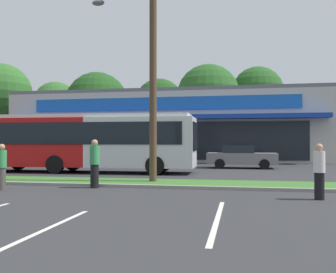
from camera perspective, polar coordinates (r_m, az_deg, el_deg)
grass_median at (r=16.46m, az=-12.25°, el=-6.63°), size 56.00×2.20×0.12m
curb_lip at (r=15.35m, az=-14.05°, el=-7.06°), size 56.00×0.24×0.12m
parking_stripe_2 at (r=7.77m, az=-19.48°, el=-13.73°), size 0.12×4.80×0.01m
parking_stripe_3 at (r=8.81m, az=7.44°, el=-12.21°), size 0.12×4.80×0.01m
storefront_building at (r=37.70m, az=0.76°, el=1.41°), size 28.42×13.40×6.32m
tree_far_left at (r=53.59m, az=-23.79°, el=5.99°), size 7.62×7.62×11.79m
tree_left at (r=50.51m, az=-16.57°, el=4.73°), size 5.61×5.61×9.36m
tree_mid_left at (r=49.65m, az=-10.64°, el=4.92°), size 8.00×8.00×10.64m
tree_mid at (r=49.45m, az=-1.30°, el=5.02°), size 6.39×6.39×9.92m
tree_mid_right at (r=44.37m, az=6.09°, el=6.11°), size 7.31×7.31×10.70m
tree_right at (r=46.77m, az=13.33°, el=6.42°), size 6.23×6.23×10.70m
utility_pole at (r=16.14m, az=-2.70°, el=14.09°), size 3.11×2.39×11.06m
city_bus at (r=22.03m, az=-13.00°, el=-0.68°), size 13.09×2.94×3.25m
car_0 at (r=25.25m, az=10.95°, el=-2.97°), size 4.47×2.01×1.47m
pedestrian_near_bench at (r=14.95m, az=-23.77°, el=-4.20°), size 0.33×0.33×1.66m
pedestrian_by_pole at (r=12.30m, az=21.84°, el=-4.92°), size 0.34×0.34×1.69m
pedestrian_mid at (r=14.56m, az=-11.01°, el=-4.02°), size 0.37×0.37×1.82m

